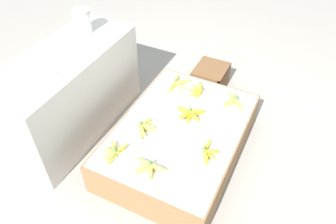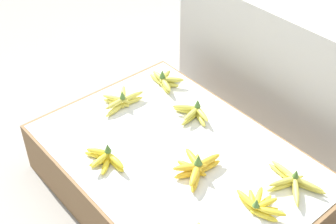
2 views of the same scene
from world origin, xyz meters
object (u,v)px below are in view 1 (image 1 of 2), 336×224
Objects in this scene: banana_bunch_front_midleft at (208,152)px; wooden_crate at (210,77)px; banana_bunch_middle_left at (149,167)px; banana_bunch_back_right at (177,83)px; glass_jar at (82,21)px; banana_bunch_front_right at (234,101)px; banana_bunch_middle_right at (198,90)px; banana_bunch_back_midleft at (144,127)px; banana_bunch_middle_midright at (190,113)px; banana_bunch_back_left at (114,152)px; foam_tray_white at (33,77)px.

wooden_crate is at bearing 18.90° from banana_bunch_front_midleft.
wooden_crate is 1.36× the size of banana_bunch_middle_left.
banana_bunch_back_right is at bearing 161.64° from wooden_crate.
banana_bunch_back_right is at bearing -74.28° from glass_jar.
banana_bunch_front_right is at bearing -142.88° from wooden_crate.
banana_bunch_front_midleft is 1.00× the size of banana_bunch_middle_right.
banana_bunch_back_midleft is at bearing 172.25° from wooden_crate.
banana_bunch_front_midleft is 0.95× the size of banana_bunch_middle_midright.
glass_jar is (0.68, 0.67, 0.49)m from banana_bunch_back_left.
banana_bunch_middle_left is 0.88m from banana_bunch_middle_right.
glass_jar is 0.86× the size of foam_tray_white.
wooden_crate is 0.78m from banana_bunch_middle_midright.
banana_bunch_front_midleft is at bearing -63.70° from banana_bunch_back_left.
banana_bunch_back_midleft is 0.97× the size of foam_tray_white.
banana_bunch_middle_right reaches higher than banana_bunch_back_right.
banana_bunch_back_left is 0.30m from banana_bunch_back_midleft.
glass_jar is at bearing 105.72° from banana_bunch_back_right.
banana_bunch_front_right is 1.34m from glass_jar.
wooden_crate is at bearing -7.75° from banana_bunch_back_midleft.
banana_bunch_middle_right is at bearing -45.55° from foam_tray_white.
foam_tray_white is (-0.54, 0.91, 0.41)m from banana_bunch_middle_midright.
banana_bunch_back_right is at bearing -4.07° from banana_bunch_back_left.
banana_bunch_middle_right is at bearing -93.29° from banana_bunch_back_right.
foam_tray_white is (-0.85, 0.66, 0.41)m from banana_bunch_back_right.
banana_bunch_back_left is 1.03× the size of banana_bunch_back_midleft.
banana_bunch_front_midleft is 0.98× the size of banana_bunch_back_left.
foam_tray_white is (-0.64, -0.07, -0.09)m from glass_jar.
glass_jar is (0.40, 1.24, 0.49)m from banana_bunch_front_midleft.
wooden_crate is 1.51× the size of foam_tray_white.
banana_bunch_back_midleft is at bearing 138.87° from banana_bunch_front_right.
glass_jar reaches higher than banana_bunch_front_midleft.
banana_bunch_middle_left is at bearing -91.62° from banana_bunch_back_left.
banana_bunch_front_right is 0.38m from banana_bunch_middle_midright.
banana_bunch_middle_right is at bearing -174.31° from wooden_crate.
banana_bunch_middle_midright is 0.30m from banana_bunch_middle_right.
banana_bunch_back_left reaches higher than wooden_crate.
banana_bunch_middle_midright reaches higher than banana_bunch_middle_left.
glass_jar reaches higher than banana_bunch_back_midleft.
banana_bunch_middle_right is 0.98× the size of banana_bunch_back_left.
banana_bunch_middle_left is at bearing 134.35° from banana_bunch_front_midleft.
banana_bunch_middle_left is at bearing -126.02° from glass_jar.
banana_bunch_front_right is 0.31m from banana_bunch_middle_right.
banana_bunch_middle_midright is at bearing -141.11° from banana_bunch_back_right.
banana_bunch_back_left is at bearing 88.38° from banana_bunch_middle_left.
banana_bunch_back_left reaches higher than banana_bunch_middle_right.
banana_bunch_back_midleft is at bearing -117.40° from glass_jar.
banana_bunch_front_midleft is 0.39m from banana_bunch_middle_midright.
wooden_crate is 1.47× the size of banana_bunch_middle_midright.
banana_bunch_back_left reaches higher than banana_bunch_front_midleft.
banana_bunch_back_right is at bearing 38.89° from banana_bunch_middle_midright.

